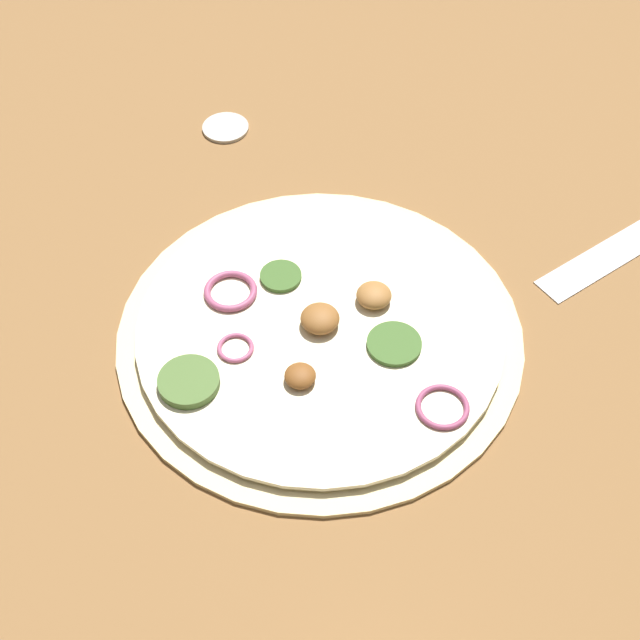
{
  "coord_description": "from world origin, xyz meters",
  "views": [
    {
      "loc": [
        0.32,
        -0.33,
        0.57
      ],
      "look_at": [
        0.0,
        0.0,
        0.02
      ],
      "focal_mm": 50.0,
      "sensor_mm": 36.0,
      "label": 1
    }
  ],
  "objects": [
    {
      "name": "ground_plane",
      "position": [
        0.0,
        0.0,
        0.0
      ],
      "size": [
        3.0,
        3.0,
        0.0
      ],
      "primitive_type": "plane",
      "color": "brown"
    },
    {
      "name": "pizza",
      "position": [
        0.0,
        -0.0,
        0.01
      ],
      "size": [
        0.33,
        0.33,
        0.03
      ],
      "color": "beige",
      "rests_on": "ground_plane"
    },
    {
      "name": "loose_cap",
      "position": [
        -0.25,
        0.13,
        0.0
      ],
      "size": [
        0.05,
        0.05,
        0.01
      ],
      "color": "beige",
      "rests_on": "ground_plane"
    }
  ]
}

